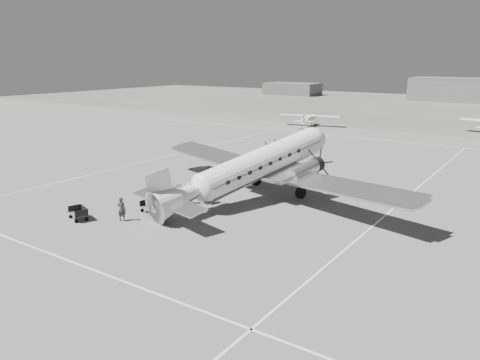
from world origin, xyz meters
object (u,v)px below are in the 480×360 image
object	(u,v)px
passenger	(189,193)
baggage_cart_near	(150,207)
dc3_airliner	(253,169)
shed_secondary	(292,89)
baggage_cart_far	(78,214)
ramp_agent	(179,194)
light_plane_left	(309,120)
ground_crew	(122,209)

from	to	relation	value
passenger	baggage_cart_near	bearing A→B (deg)	167.01
baggage_cart_near	dc3_airliner	bearing A→B (deg)	65.84
dc3_airliner	passenger	size ratio (longest dim) A/B	16.24
dc3_airliner	passenger	world-z (taller)	dc3_airliner
shed_secondary	baggage_cart_far	distance (m)	132.86
baggage_cart_far	ramp_agent	bearing A→B (deg)	78.66
shed_secondary	baggage_cart_near	world-z (taller)	shed_secondary
baggage_cart_near	baggage_cart_far	distance (m)	5.43
dc3_airliner	baggage_cart_near	size ratio (longest dim) A/B	17.65
baggage_cart_far	passenger	world-z (taller)	passenger
dc3_airliner	baggage_cart_far	world-z (taller)	dc3_airliner
baggage_cart_far	passenger	xyz separation A→B (m)	(4.29, 7.91, 0.41)
light_plane_left	passenger	world-z (taller)	light_plane_left
shed_secondary	passenger	xyz separation A→B (m)	(52.31, -115.95, -1.11)
baggage_cart_near	passenger	xyz separation A→B (m)	(0.95, 3.63, 0.43)
baggage_cart_far	dc3_airliner	bearing A→B (deg)	74.40
ground_crew	shed_secondary	bearing A→B (deg)	-88.58
light_plane_left	baggage_cart_near	size ratio (longest dim) A/B	6.72
passenger	dc3_airliner	bearing A→B (deg)	-42.77
baggage_cart_near	ramp_agent	xyz separation A→B (m)	(0.68, 2.61, 0.53)
light_plane_left	dc3_airliner	bearing A→B (deg)	-82.91
passenger	ramp_agent	bearing A→B (deg)	167.01
dc3_airliner	light_plane_left	xyz separation A→B (m)	(-16.52, 44.30, -1.62)
light_plane_left	baggage_cart_far	world-z (taller)	light_plane_left
shed_secondary	dc3_airliner	size ratio (longest dim) A/B	0.62
light_plane_left	ground_crew	xyz separation A→B (m)	(11.31, -54.45, -0.23)
shed_secondary	light_plane_left	bearing A→B (deg)	-59.66
baggage_cart_near	ground_crew	bearing A→B (deg)	-90.63
light_plane_left	passenger	xyz separation A→B (m)	(12.66, -48.23, -0.25)
shed_secondary	dc3_airliner	world-z (taller)	dc3_airliner
baggage_cart_near	passenger	distance (m)	3.78
shed_secondary	ground_crew	xyz separation A→B (m)	(50.95, -122.17, -1.08)
baggage_cart_far	shed_secondary	bearing A→B (deg)	130.12
ground_crew	ramp_agent	size ratio (longest dim) A/B	0.93
dc3_airliner	baggage_cart_near	xyz separation A→B (m)	(-4.81, -7.56, -2.30)
baggage_cart_near	baggage_cart_far	size ratio (longest dim) A/B	0.96
light_plane_left	baggage_cart_near	world-z (taller)	light_plane_left
light_plane_left	baggage_cart_far	distance (m)	56.77
dc3_airliner	baggage_cart_far	distance (m)	14.55
dc3_airliner	ground_crew	distance (m)	11.56
baggage_cart_far	baggage_cart_near	bearing A→B (deg)	71.00
light_plane_left	ramp_agent	distance (m)	50.79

